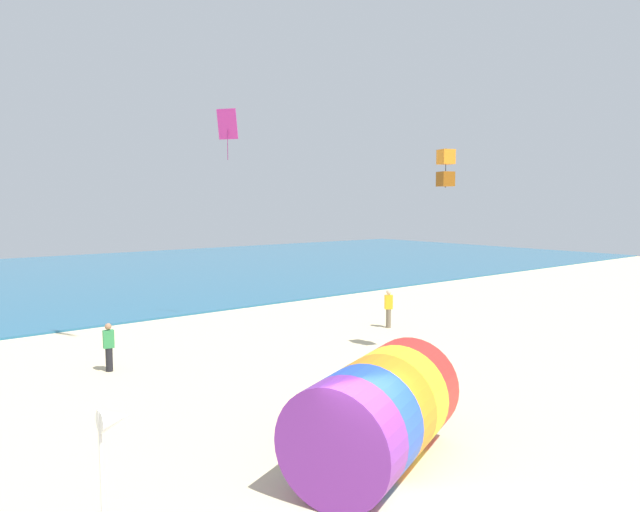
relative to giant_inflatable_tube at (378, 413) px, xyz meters
The scene contains 8 objects.
giant_inflatable_tube is the anchor object (origin of this frame).
kite_handler 3.50m from the giant_inflatable_tube, 38.25° to the left, with size 0.29×0.40×1.63m.
kite_magenta_diamond 18.04m from the giant_inflatable_tube, 71.65° to the left, with size 0.81×0.96×2.35m.
kite_orange_box 11.31m from the giant_inflatable_tube, 30.69° to the left, with size 0.63×0.63×1.44m.
bystander_near_water 14.38m from the giant_inflatable_tube, 43.32° to the left, with size 0.42×0.38×1.81m.
bystander_mid_beach 11.22m from the giant_inflatable_tube, 101.12° to the left, with size 0.39×0.28×1.69m.
beach_flag 5.89m from the giant_inflatable_tube, behind, with size 0.47×0.36×2.68m.
cooler_box 3.78m from the giant_inflatable_tube, 21.22° to the left, with size 0.52×0.36×0.36m, color red.
Camera 1 is at (-7.40, -6.68, 5.78)m, focal length 32.00 mm.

